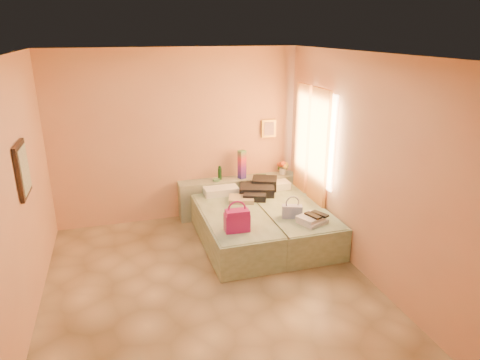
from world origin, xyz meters
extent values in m
plane|color=tan|center=(0.00, 0.00, 0.00)|extent=(4.50, 4.50, 0.00)
cube|color=#E2A978|center=(0.00, 2.25, 1.40)|extent=(4.00, 0.02, 2.80)
cube|color=#E2A978|center=(-2.00, 0.00, 1.40)|extent=(0.02, 4.50, 2.80)
cube|color=#E2A978|center=(2.00, 0.00, 1.40)|extent=(0.02, 4.50, 2.80)
cube|color=silver|center=(0.00, 0.00, 2.80)|extent=(4.00, 4.50, 0.02)
cube|color=beige|center=(1.98, 1.25, 1.50)|extent=(0.02, 1.10, 1.40)
cube|color=#FD963C|center=(1.94, 1.10, 1.15)|extent=(0.05, 0.55, 2.20)
cube|color=#FD963C|center=(1.94, 1.70, 1.15)|extent=(0.05, 0.45, 2.20)
cube|color=black|center=(-1.97, 0.40, 1.60)|extent=(0.04, 0.50, 0.60)
cube|color=#AF963A|center=(1.55, 2.22, 1.45)|extent=(0.25, 0.04, 0.30)
cube|color=#959D81|center=(0.98, 2.10, 0.33)|extent=(2.05, 0.30, 0.65)
cube|color=#A1B995|center=(0.60, 1.05, 0.25)|extent=(0.92, 2.01, 0.50)
cube|color=#A1B995|center=(1.50, 1.05, 0.25)|extent=(0.92, 2.01, 0.50)
cylinder|color=#163E1E|center=(0.65, 2.11, 0.76)|extent=(0.08, 0.08, 0.23)
cube|color=#B41668|center=(1.03, 2.08, 0.89)|extent=(0.14, 0.14, 0.49)
cylinder|color=#549A63|center=(0.58, 2.06, 0.67)|extent=(0.15, 0.15, 0.03)
cube|color=#284A35|center=(1.37, 2.05, 0.67)|extent=(0.21, 0.17, 0.03)
cube|color=silver|center=(1.79, 2.10, 0.79)|extent=(0.22, 0.22, 0.27)
cube|color=#B41668|center=(0.48, 0.46, 0.65)|extent=(0.33, 0.20, 0.31)
cube|color=tan|center=(0.83, 1.45, 0.53)|extent=(0.47, 0.41, 0.07)
cube|color=black|center=(1.22, 1.67, 0.59)|extent=(0.75, 0.75, 0.18)
cube|color=#3D4C94|center=(1.35, 0.65, 0.59)|extent=(0.31, 0.21, 0.18)
cube|color=silver|center=(1.55, 0.40, 0.55)|extent=(0.44, 0.41, 0.10)
cube|color=black|center=(1.61, 0.39, 0.61)|extent=(0.27, 0.30, 0.03)
camera|label=1|loc=(-0.94, -4.52, 3.04)|focal=32.00mm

